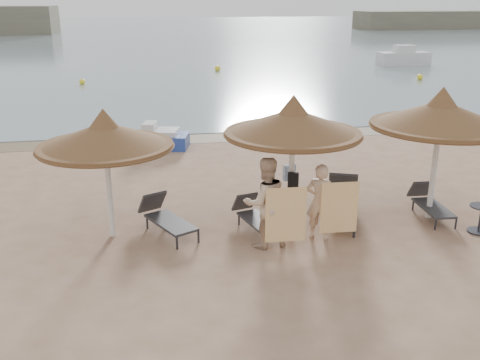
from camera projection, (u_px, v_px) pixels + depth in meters
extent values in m
plane|color=#A17E64|center=(269.00, 243.00, 11.53)|extent=(160.00, 160.00, 0.00)
cube|color=slate|center=(155.00, 31.00, 86.06)|extent=(200.00, 140.00, 0.03)
cube|color=brown|center=(212.00, 137.00, 20.29)|extent=(200.00, 1.60, 0.01)
cube|color=#6E664D|center=(467.00, 20.00, 94.89)|extent=(40.00, 8.00, 3.00)
cube|color=silver|center=(403.00, 59.00, 42.37)|extent=(4.00, 1.60, 1.00)
cube|color=silver|center=(404.00, 49.00, 42.13)|extent=(1.50, 1.00, 0.60)
cylinder|color=silver|center=(109.00, 191.00, 11.54)|extent=(0.12, 0.12, 2.09)
cone|color=brown|center=(105.00, 135.00, 11.13)|extent=(2.88, 2.88, 0.55)
cone|color=brown|center=(103.00, 119.00, 11.03)|extent=(0.70, 0.70, 0.45)
cylinder|color=brown|center=(106.00, 147.00, 11.22)|extent=(2.82, 2.82, 0.10)
cylinder|color=silver|center=(291.00, 180.00, 12.08)|extent=(0.13, 0.13, 2.22)
cone|color=brown|center=(293.00, 121.00, 11.65)|extent=(3.07, 3.07, 0.58)
cone|color=brown|center=(294.00, 105.00, 11.54)|extent=(0.74, 0.74, 0.48)
cylinder|color=brown|center=(293.00, 134.00, 11.74)|extent=(3.01, 3.01, 0.11)
cylinder|color=silver|center=(434.00, 172.00, 12.50)|extent=(0.13, 0.13, 2.30)
cone|color=brown|center=(441.00, 113.00, 12.05)|extent=(3.17, 3.17, 0.60)
cone|color=brown|center=(443.00, 98.00, 11.94)|extent=(0.77, 0.77, 0.49)
cylinder|color=brown|center=(439.00, 126.00, 12.14)|extent=(3.11, 3.11, 0.11)
cylinder|color=#2A2B32|center=(177.00, 243.00, 11.18)|extent=(0.05, 0.05, 0.27)
cylinder|color=#2A2B32|center=(198.00, 237.00, 11.48)|extent=(0.05, 0.05, 0.27)
cylinder|color=#2A2B32|center=(147.00, 223.00, 12.19)|extent=(0.05, 0.05, 0.27)
cylinder|color=#2A2B32|center=(168.00, 218.00, 12.50)|extent=(0.05, 0.05, 0.27)
cube|color=black|center=(171.00, 222.00, 11.82)|extent=(1.17, 1.54, 0.06)
cube|color=black|center=(152.00, 202.00, 12.39)|extent=(0.71, 0.62, 0.54)
cylinder|color=#2A2B32|center=(263.00, 240.00, 11.36)|extent=(0.04, 0.04, 0.24)
cylinder|color=#2A2B32|center=(283.00, 236.00, 11.56)|extent=(0.04, 0.04, 0.24)
cylinder|color=#2A2B32|center=(239.00, 220.00, 12.39)|extent=(0.04, 0.04, 0.24)
cylinder|color=#2A2B32|center=(257.00, 217.00, 12.59)|extent=(0.04, 0.04, 0.24)
cube|color=black|center=(259.00, 221.00, 11.96)|extent=(0.85, 1.38, 0.05)
cube|color=black|center=(245.00, 202.00, 12.55)|extent=(0.61, 0.49, 0.49)
cylinder|color=#2A2B32|center=(325.00, 228.00, 11.85)|extent=(0.06, 0.06, 0.32)
cylinder|color=#2A2B32|center=(354.00, 231.00, 11.73)|extent=(0.06, 0.06, 0.32)
cylinder|color=#2A2B32|center=(329.00, 203.00, 13.31)|extent=(0.06, 0.06, 0.32)
cylinder|color=#2A2B32|center=(355.00, 205.00, 13.19)|extent=(0.06, 0.06, 0.32)
cube|color=black|center=(341.00, 208.00, 12.51)|extent=(1.29, 1.83, 0.07)
cube|color=black|center=(343.00, 183.00, 13.34)|extent=(0.83, 0.70, 0.64)
cylinder|color=#2A2B32|center=(436.00, 225.00, 12.13)|extent=(0.04, 0.04, 0.24)
cylinder|color=#2A2B32|center=(456.00, 224.00, 12.18)|extent=(0.04, 0.04, 0.24)
cylinder|color=#2A2B32|center=(413.00, 205.00, 13.27)|extent=(0.04, 0.04, 0.24)
cylinder|color=#2A2B32|center=(432.00, 205.00, 13.32)|extent=(0.04, 0.04, 0.24)
cube|color=black|center=(433.00, 208.00, 12.72)|extent=(0.62, 1.34, 0.05)
cube|color=black|center=(420.00, 189.00, 13.37)|extent=(0.56, 0.40, 0.49)
cylinder|color=#2A2B32|center=(478.00, 231.00, 12.05)|extent=(0.49, 0.49, 0.04)
cylinder|color=#2A2B32|center=(480.00, 219.00, 11.96)|extent=(0.05, 0.05, 0.60)
imported|color=tan|center=(265.00, 196.00, 11.03)|extent=(1.14, 0.84, 2.27)
imported|color=tan|center=(320.00, 196.00, 11.43)|extent=(1.09, 0.98, 1.98)
cube|color=orange|center=(286.00, 215.00, 10.87)|extent=(0.85, 0.07, 1.18)
cube|color=orange|center=(339.00, 208.00, 11.32)|extent=(0.82, 0.06, 1.14)
cube|color=white|center=(289.00, 172.00, 12.22)|extent=(0.31, 0.18, 0.37)
cube|color=black|center=(293.00, 180.00, 11.92)|extent=(0.25, 0.13, 0.34)
cube|color=#243D93|center=(161.00, 141.00, 18.85)|extent=(2.14, 1.55, 0.48)
cube|color=silver|center=(160.00, 132.00, 18.75)|extent=(1.41, 1.22, 0.22)
cube|color=silver|center=(150.00, 127.00, 18.70)|extent=(0.61, 0.87, 0.31)
sphere|color=yellow|center=(82.00, 82.00, 32.71)|extent=(0.36, 0.36, 0.36)
sphere|color=yellow|center=(217.00, 68.00, 38.78)|extent=(0.41, 0.41, 0.41)
sphere|color=yellow|center=(420.00, 77.00, 34.56)|extent=(0.39, 0.39, 0.39)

